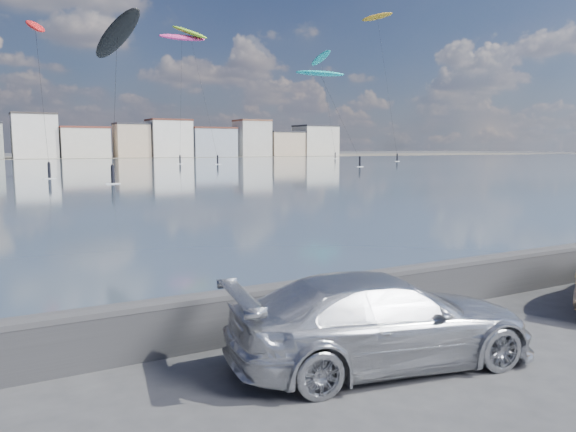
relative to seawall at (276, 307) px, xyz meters
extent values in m
plane|color=#333335|center=(0.00, -2.70, -0.58)|extent=(700.00, 700.00, 0.00)
cube|color=#445664|center=(0.00, 88.80, -0.58)|extent=(500.00, 177.00, 0.00)
cube|color=#28282B|center=(0.00, 0.00, -0.13)|extent=(400.00, 0.35, 0.90)
cylinder|color=#28282B|center=(0.00, 0.00, 0.32)|extent=(400.00, 0.36, 0.36)
cube|color=white|center=(11.00, 183.30, 6.17)|extent=(13.00, 10.00, 13.50)
cube|color=#383330|center=(11.00, 183.30, 13.22)|extent=(13.26, 10.20, 0.60)
cube|color=beige|center=(25.50, 183.30, 4.17)|extent=(15.00, 12.00, 9.50)
cube|color=brown|center=(25.50, 183.30, 9.22)|extent=(15.30, 12.24, 0.60)
cube|color=#CCB293|center=(41.00, 183.30, 4.92)|extent=(11.00, 9.00, 11.00)
cube|color=#2D2D33|center=(41.00, 183.30, 10.72)|extent=(11.22, 9.18, 0.60)
cube|color=white|center=(54.00, 183.30, 5.67)|extent=(14.00, 11.00, 12.50)
cube|color=#562D23|center=(54.00, 183.30, 12.22)|extent=(14.28, 11.22, 0.60)
cube|color=#9EA8B7|center=(69.50, 183.30, 4.42)|extent=(16.00, 12.00, 10.00)
cube|color=#562D23|center=(69.50, 183.30, 9.72)|extent=(16.32, 12.24, 0.60)
cube|color=beige|center=(86.00, 183.30, 5.92)|extent=(12.00, 10.00, 13.00)
cube|color=brown|center=(86.00, 183.30, 12.72)|extent=(12.24, 10.20, 0.60)
cube|color=#CCB293|center=(99.50, 183.30, 3.92)|extent=(14.00, 11.00, 9.00)
cube|color=#2D2D33|center=(99.50, 183.30, 8.72)|extent=(14.28, 11.22, 0.60)
cube|color=beige|center=(114.00, 183.30, 5.17)|extent=(15.00, 12.00, 11.50)
cube|color=#2D2D33|center=(114.00, 183.30, 11.22)|extent=(15.30, 12.24, 0.60)
imported|color=silver|center=(0.92, -2.21, 0.20)|extent=(5.71, 3.11, 1.57)
ellipsoid|color=#BF8C19|center=(87.53, 110.47, 36.37)|extent=(8.36, 5.64, 3.41)
cube|color=white|center=(87.35, 101.03, -0.53)|extent=(1.40, 0.42, 0.08)
cylinder|color=black|center=(87.35, 101.03, 0.37)|extent=(0.36, 0.36, 1.70)
sphere|color=black|center=(87.35, 101.03, 1.27)|extent=(0.28, 0.28, 0.28)
cylinder|color=black|center=(87.44, 105.75, 18.54)|extent=(0.21, 9.47, 35.65)
ellipsoid|color=#8CD826|center=(38.10, 114.04, 28.45)|extent=(7.86, 8.86, 4.15)
cube|color=white|center=(38.78, 100.13, -0.53)|extent=(1.40, 0.42, 0.08)
cylinder|color=black|center=(38.78, 100.13, 0.37)|extent=(0.36, 0.36, 1.70)
sphere|color=black|center=(38.78, 100.13, 1.27)|extent=(0.28, 0.28, 0.28)
cylinder|color=black|center=(38.44, 107.09, 14.59)|extent=(0.71, 13.95, 27.75)
ellipsoid|color=black|center=(10.31, 59.96, 16.32)|extent=(5.46, 10.01, 5.73)
cube|color=white|center=(6.70, 47.80, -0.53)|extent=(1.40, 0.42, 0.08)
cylinder|color=black|center=(6.70, 47.80, 0.37)|extent=(0.36, 0.36, 1.70)
sphere|color=black|center=(6.70, 47.80, 1.27)|extent=(0.28, 0.28, 0.28)
cylinder|color=black|center=(8.50, 53.88, 8.52)|extent=(3.65, 12.19, 15.62)
ellipsoid|color=#19BFBF|center=(57.14, 89.66, 17.94)|extent=(9.72, 8.36, 1.78)
cube|color=white|center=(56.38, 74.39, -0.53)|extent=(1.40, 0.42, 0.08)
cylinder|color=black|center=(56.38, 74.39, 0.37)|extent=(0.36, 0.36, 1.70)
sphere|color=black|center=(56.38, 74.39, 1.27)|extent=(0.28, 0.28, 0.28)
cylinder|color=black|center=(56.76, 82.03, 9.33)|extent=(0.79, 15.29, 17.24)
ellipsoid|color=#E5338C|center=(36.39, 114.33, 27.18)|extent=(10.61, 6.53, 2.80)
cube|color=white|center=(32.67, 106.23, -0.53)|extent=(1.40, 0.42, 0.08)
cylinder|color=black|center=(32.67, 106.23, 0.37)|extent=(0.36, 0.36, 1.70)
sphere|color=black|center=(32.67, 106.23, 1.27)|extent=(0.28, 0.28, 0.28)
cylinder|color=black|center=(34.53, 110.28, 13.95)|extent=(3.75, 8.14, 26.48)
ellipsoid|color=red|center=(2.92, 76.07, 19.41)|extent=(2.74, 8.94, 4.09)
cube|color=white|center=(2.18, 60.75, -0.53)|extent=(1.40, 0.42, 0.08)
cylinder|color=black|center=(2.18, 60.75, 0.37)|extent=(0.36, 0.36, 1.70)
sphere|color=black|center=(2.18, 60.75, 1.27)|extent=(0.28, 0.28, 0.28)
cylinder|color=black|center=(2.55, 68.41, 10.06)|extent=(0.77, 15.34, 18.71)
ellipsoid|color=#19BFBF|center=(88.73, 139.55, 29.96)|extent=(3.42, 9.52, 4.86)
cube|color=white|center=(89.86, 132.78, -0.53)|extent=(1.40, 0.42, 0.08)
cylinder|color=black|center=(89.86, 132.78, 0.37)|extent=(0.36, 0.36, 1.70)
sphere|color=black|center=(89.86, 132.78, 1.27)|extent=(0.28, 0.28, 0.28)
cylinder|color=black|center=(89.29, 136.16, 15.34)|extent=(1.16, 6.80, 29.25)
camera|label=1|loc=(-5.02, -9.61, 3.17)|focal=35.00mm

